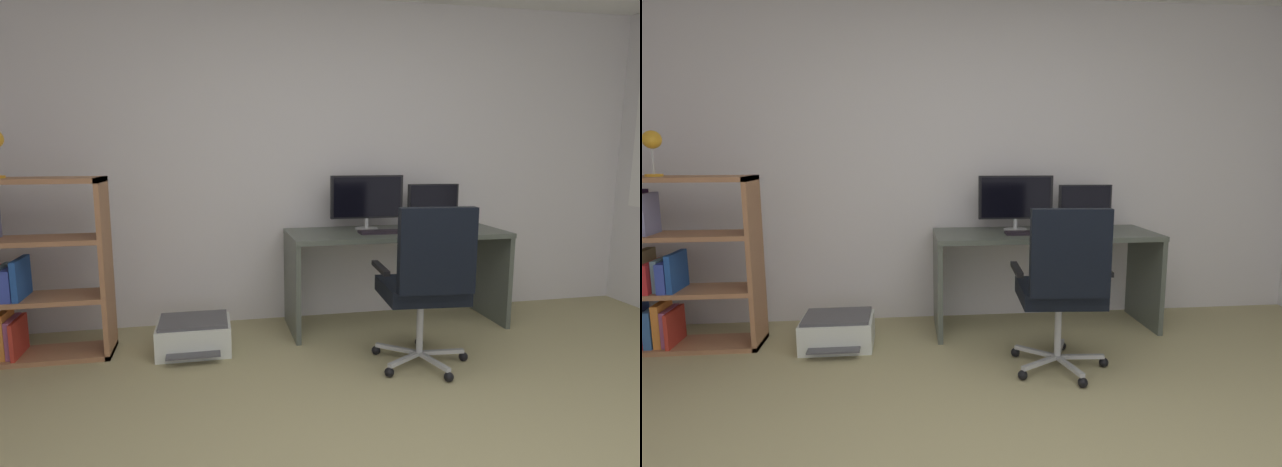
{
  "view_description": "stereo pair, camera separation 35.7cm",
  "coord_description": "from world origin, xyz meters",
  "views": [
    {
      "loc": [
        -0.88,
        -1.64,
        1.37
      ],
      "look_at": [
        -0.15,
        1.81,
        0.8
      ],
      "focal_mm": 29.18,
      "sensor_mm": 36.0,
      "label": 1
    },
    {
      "loc": [
        -0.52,
        -1.7,
        1.37
      ],
      "look_at": [
        -0.15,
        1.81,
        0.8
      ],
      "focal_mm": 29.18,
      "sensor_mm": 36.0,
      "label": 2
    }
  ],
  "objects": [
    {
      "name": "monitor_secondary",
      "position": [
        0.87,
        2.23,
        0.96
      ],
      "size": [
        0.41,
        0.18,
        0.35
      ],
      "color": "#B2B5B7",
      "rests_on": "desk"
    },
    {
      "name": "desk",
      "position": [
        0.52,
        2.11,
        0.56
      ],
      "size": [
        1.67,
        0.63,
        0.75
      ],
      "color": "#4C534A",
      "rests_on": "ground"
    },
    {
      "name": "bookshelf",
      "position": [
        -2.16,
        1.96,
        0.56
      ],
      "size": [
        0.95,
        0.32,
        1.19
      ],
      "color": "#A36D49",
      "rests_on": "ground"
    },
    {
      "name": "wall_back",
      "position": [
        0.0,
        2.51,
        1.26
      ],
      "size": [
        5.52,
        0.1,
        2.52
      ],
      "primitive_type": "cube",
      "color": "silver",
      "rests_on": "ground"
    },
    {
      "name": "computer_mouse",
      "position": [
        0.6,
        2.04,
        0.76
      ],
      "size": [
        0.06,
        0.1,
        0.03
      ],
      "primitive_type": "cube",
      "rotation": [
        0.0,
        0.0,
        0.01
      ],
      "color": "black",
      "rests_on": "desk"
    },
    {
      "name": "office_chair",
      "position": [
        0.4,
        1.25,
        0.58
      ],
      "size": [
        0.63,
        0.63,
        1.04
      ],
      "color": "#B7BABC",
      "rests_on": "ground"
    },
    {
      "name": "monitor_main",
      "position": [
        0.31,
        2.23,
        0.99
      ],
      "size": [
        0.58,
        0.18,
        0.42
      ],
      "color": "#B2B5B7",
      "rests_on": "desk"
    },
    {
      "name": "printer",
      "position": [
        -1.02,
        1.86,
        0.11
      ],
      "size": [
        0.49,
        0.47,
        0.23
      ],
      "color": "silver",
      "rests_on": "ground"
    },
    {
      "name": "keyboard",
      "position": [
        0.37,
        2.03,
        0.76
      ],
      "size": [
        0.35,
        0.14,
        0.02
      ],
      "primitive_type": "cube",
      "rotation": [
        0.0,
        0.0,
        -0.04
      ],
      "color": "black",
      "rests_on": "desk"
    },
    {
      "name": "desk_lamp",
      "position": [
        -2.18,
        1.96,
        1.41
      ],
      "size": [
        0.12,
        0.12,
        0.3
      ],
      "color": "gold",
      "rests_on": "bookshelf"
    }
  ]
}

